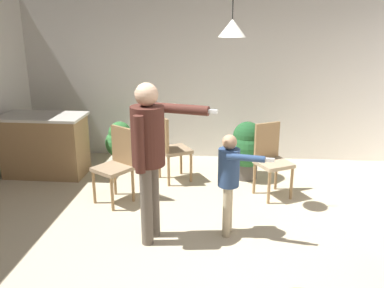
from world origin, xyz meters
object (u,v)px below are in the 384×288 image
kitchen_counter (45,145)px  dining_chair_near_wall (170,146)px  person_adult (149,146)px  person_child (230,174)px  potted_plant_corner (120,142)px  dining_chair_by_counter (271,157)px  dining_chair_centre_back (117,162)px  potted_plant_by_wall (247,148)px

kitchen_counter → dining_chair_near_wall: (1.96, -0.09, 0.07)m
kitchen_counter → person_adult: 2.76m
person_child → potted_plant_corner: 2.77m
person_child → dining_chair_by_counter: 1.30m
kitchen_counter → person_adult: size_ratio=0.72×
person_child → dining_chair_centre_back: bearing=-106.8°
potted_plant_corner → potted_plant_by_wall: (2.04, -0.36, 0.08)m
kitchen_counter → dining_chair_by_counter: size_ratio=1.26×
kitchen_counter → person_child: bearing=-29.5°
person_child → dining_chair_by_counter: size_ratio=1.18×
dining_chair_near_wall → kitchen_counter: bearing=-123.8°
dining_chair_by_counter → dining_chair_near_wall: size_ratio=1.00×
person_adult → potted_plant_corner: 2.57m
person_adult → kitchen_counter: bearing=-118.6°
dining_chair_by_counter → dining_chair_near_wall: same height
kitchen_counter → potted_plant_corner: size_ratio=1.68×
person_child → dining_chair_near_wall: (-0.88, 1.51, -0.19)m
person_adult → person_child: (0.84, 0.20, -0.35)m
person_adult → dining_chair_by_counter: size_ratio=1.75×
person_child → dining_chair_centre_back: (-1.48, 0.76, -0.19)m
kitchen_counter → potted_plant_by_wall: kitchen_counter is taller
kitchen_counter → dining_chair_centre_back: 1.60m
person_child → potted_plant_corner: bearing=-129.0°
potted_plant_by_wall → potted_plant_corner: bearing=170.1°
person_adult → dining_chair_centre_back: person_adult is taller
potted_plant_corner → dining_chair_centre_back: bearing=-77.0°
kitchen_counter → person_adult: (2.00, -1.80, 0.61)m
dining_chair_centre_back → dining_chair_by_counter: bearing=-135.8°
dining_chair_by_counter → potted_plant_by_wall: bearing=-91.5°
kitchen_counter → person_child: (2.84, -1.60, 0.25)m
person_adult → dining_chair_near_wall: 1.80m
dining_chair_by_counter → potted_plant_corner: bearing=-50.7°
person_adult → potted_plant_corner: (-0.95, 2.29, -0.67)m
person_adult → dining_chair_by_counter: (1.40, 1.35, -0.54)m
potted_plant_corner → person_adult: bearing=-67.5°
person_adult → dining_chair_centre_back: bearing=-132.8°
person_child → person_adult: bearing=-66.2°
dining_chair_near_wall → person_child: bearing=-1.2°
dining_chair_near_wall → potted_plant_by_wall: size_ratio=1.13×
dining_chair_centre_back → potted_plant_corner: (-0.31, 1.33, -0.13)m
person_child → kitchen_counter: bearing=-109.1°
person_child → dining_chair_by_counter: person_child is taller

